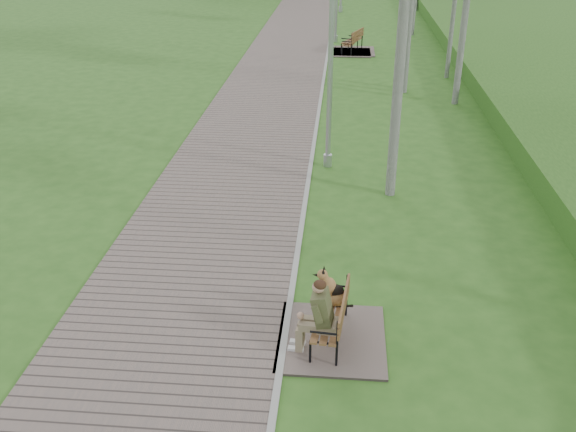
% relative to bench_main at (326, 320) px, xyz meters
% --- Properties ---
extents(ground, '(120.00, 120.00, 0.00)m').
position_rel_bench_main_xyz_m(ground, '(-0.61, 5.46, -0.38)').
color(ground, '#2F5C1D').
rests_on(ground, ground).
extents(walkway, '(3.50, 67.00, 0.04)m').
position_rel_bench_main_xyz_m(walkway, '(-2.36, 26.96, -0.36)').
color(walkway, '#6C5E58').
rests_on(walkway, ground).
extents(kerb, '(0.10, 67.00, 0.05)m').
position_rel_bench_main_xyz_m(kerb, '(-0.61, 26.96, -0.36)').
color(kerb, '#999993').
rests_on(kerb, ground).
extents(embankment, '(14.00, 70.00, 1.60)m').
position_rel_bench_main_xyz_m(embankment, '(11.39, 25.46, -0.38)').
color(embankment, '#48812B').
rests_on(embankment, ground).
extents(bench_main, '(1.58, 1.76, 1.38)m').
position_rel_bench_main_xyz_m(bench_main, '(0.00, 0.00, 0.00)').
color(bench_main, '#6C5E58').
rests_on(bench_main, ground).
extents(bench_second, '(1.89, 2.11, 1.16)m').
position_rel_bench_main_xyz_m(bench_second, '(0.42, 20.52, -0.16)').
color(bench_second, '#6C5E58').
rests_on(bench_second, ground).
extents(bench_third, '(1.70, 1.89, 1.04)m').
position_rel_bench_main_xyz_m(bench_third, '(0.34, 20.23, -0.19)').
color(bench_third, '#6C5E58').
rests_on(bench_third, ground).
extents(lamp_post_near, '(0.21, 0.21, 5.33)m').
position_rel_bench_main_xyz_m(lamp_post_near, '(-0.19, 7.00, 2.11)').
color(lamp_post_near, '#A4A7AC').
rests_on(lamp_post_near, ground).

